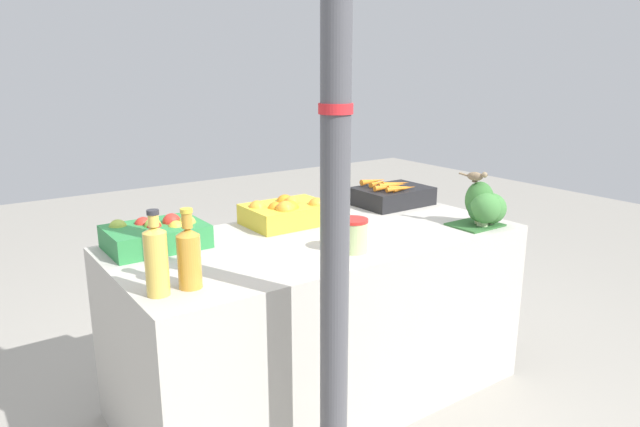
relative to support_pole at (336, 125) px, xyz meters
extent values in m
plane|color=gray|center=(0.38, 0.61, -1.30)|extent=(10.00, 10.00, 0.00)
cube|color=#B7B2A8|center=(0.38, 0.61, -0.93)|extent=(1.74, 0.83, 0.76)
cylinder|color=#4C4C51|center=(0.00, 0.00, 0.00)|extent=(0.09, 0.09, 2.61)
cylinder|color=red|center=(0.00, 0.00, 0.05)|extent=(0.10, 0.10, 0.03)
cube|color=#2D8442|center=(-0.25, 0.86, -0.50)|extent=(0.38, 0.28, 0.09)
sphere|color=#9EBC42|center=(-0.13, 0.83, -0.46)|extent=(0.07, 0.07, 0.07)
sphere|color=#9EBC42|center=(-0.26, 0.86, -0.45)|extent=(0.07, 0.07, 0.07)
sphere|color=gold|center=(-0.18, 0.81, -0.47)|extent=(0.07, 0.07, 0.07)
sphere|color=#9EBC42|center=(-0.38, 0.94, -0.47)|extent=(0.07, 0.07, 0.07)
sphere|color=red|center=(-0.28, 0.92, -0.47)|extent=(0.07, 0.07, 0.07)
sphere|color=red|center=(-0.18, 0.87, -0.46)|extent=(0.08, 0.08, 0.08)
sphere|color=red|center=(-0.26, 0.85, -0.46)|extent=(0.06, 0.06, 0.06)
cube|color=gold|center=(0.37, 0.86, -0.50)|extent=(0.38, 0.28, 0.09)
sphere|color=orange|center=(0.23, 0.90, -0.47)|extent=(0.08, 0.08, 0.08)
sphere|color=orange|center=(0.48, 0.78, -0.46)|extent=(0.08, 0.08, 0.08)
sphere|color=orange|center=(0.29, 0.83, -0.46)|extent=(0.07, 0.07, 0.07)
sphere|color=orange|center=(0.39, 0.92, -0.46)|extent=(0.08, 0.08, 0.08)
sphere|color=orange|center=(0.40, 0.87, -0.46)|extent=(0.08, 0.08, 0.08)
sphere|color=orange|center=(0.31, 0.78, -0.46)|extent=(0.08, 0.08, 0.08)
sphere|color=orange|center=(0.35, 0.80, -0.46)|extent=(0.08, 0.08, 0.08)
cube|color=black|center=(1.02, 0.86, -0.50)|extent=(0.38, 0.28, 0.09)
cone|color=orange|center=(1.02, 0.84, -0.43)|extent=(0.16, 0.06, 0.03)
cone|color=orange|center=(1.02, 0.77, -0.44)|extent=(0.16, 0.03, 0.02)
cone|color=orange|center=(0.97, 0.92, -0.43)|extent=(0.15, 0.08, 0.03)
cone|color=orange|center=(0.99, 0.78, -0.44)|extent=(0.13, 0.06, 0.03)
cone|color=orange|center=(0.94, 0.82, -0.44)|extent=(0.16, 0.05, 0.03)
cone|color=orange|center=(0.99, 0.83, -0.43)|extent=(0.15, 0.07, 0.03)
cone|color=orange|center=(0.97, 0.96, -0.43)|extent=(0.16, 0.03, 0.03)
cone|color=orange|center=(0.96, 0.76, -0.44)|extent=(0.13, 0.05, 0.03)
cube|color=#2D602D|center=(1.05, 0.34, -0.54)|extent=(0.22, 0.18, 0.01)
ellipsoid|color=#387033|center=(1.07, 0.34, -0.43)|extent=(0.13, 0.13, 0.17)
cylinder|color=#B2C693|center=(1.07, 0.34, -0.53)|extent=(0.03, 0.03, 0.02)
ellipsoid|color=#2D602D|center=(1.05, 0.31, -0.46)|extent=(0.12, 0.12, 0.11)
cylinder|color=#B2C693|center=(1.05, 0.31, -0.53)|extent=(0.03, 0.03, 0.02)
ellipsoid|color=#427F3D|center=(1.11, 0.30, -0.47)|extent=(0.14, 0.14, 0.14)
cylinder|color=#B2C693|center=(1.11, 0.30, -0.53)|extent=(0.03, 0.03, 0.02)
ellipsoid|color=#427F3D|center=(1.05, 0.29, -0.45)|extent=(0.13, 0.13, 0.14)
cylinder|color=#B2C693|center=(1.05, 0.29, -0.53)|extent=(0.03, 0.03, 0.02)
cylinder|color=gold|center=(-0.42, 0.38, -0.44)|extent=(0.07, 0.07, 0.21)
cone|color=gold|center=(-0.42, 0.38, -0.33)|extent=(0.07, 0.07, 0.02)
cylinder|color=gold|center=(-0.42, 0.38, -0.30)|extent=(0.03, 0.03, 0.04)
cylinder|color=#2D2D33|center=(-0.42, 0.38, -0.27)|extent=(0.04, 0.04, 0.01)
cylinder|color=gold|center=(-0.31, 0.38, -0.46)|extent=(0.08, 0.08, 0.18)
cone|color=gold|center=(-0.31, 0.38, -0.35)|extent=(0.08, 0.08, 0.03)
cylinder|color=gold|center=(-0.31, 0.38, -0.32)|extent=(0.03, 0.03, 0.05)
cylinder|color=gold|center=(-0.31, 0.38, -0.28)|extent=(0.04, 0.04, 0.01)
cylinder|color=#B2C684|center=(0.36, 0.37, -0.49)|extent=(0.11, 0.11, 0.12)
cylinder|color=red|center=(0.36, 0.37, -0.42)|extent=(0.12, 0.12, 0.01)
cube|color=#4C3D2D|center=(1.04, 0.35, -0.34)|extent=(0.02, 0.02, 0.01)
ellipsoid|color=#7A664C|center=(1.04, 0.35, -0.32)|extent=(0.06, 0.08, 0.04)
sphere|color=#897556|center=(1.06, 0.31, -0.31)|extent=(0.03, 0.03, 0.03)
cone|color=#4C3D28|center=(1.06, 0.30, -0.31)|extent=(0.01, 0.02, 0.01)
cube|color=#7A664C|center=(1.02, 0.40, -0.31)|extent=(0.03, 0.04, 0.01)
camera|label=1|loc=(-0.97, -1.30, 0.16)|focal=32.00mm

